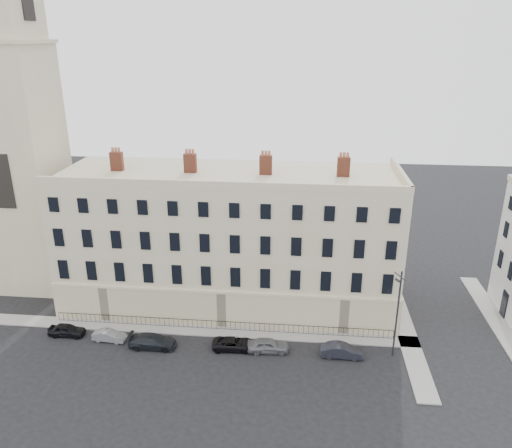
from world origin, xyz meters
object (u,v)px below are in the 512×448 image
object	(u,v)px
car_a	(67,330)
car_e	(268,345)
car_d	(234,344)
car_f	(342,351)
car_c	(153,341)
car_b	(109,336)
streetlamp	(397,311)

from	to	relation	value
car_a	car_e	xyz separation A→B (m)	(20.55, -0.72, 0.06)
car_a	car_d	xyz separation A→B (m)	(17.18, -0.64, -0.05)
car_d	car_f	world-z (taller)	car_f
car_c	car_d	world-z (taller)	car_c
car_b	streetlamp	xyz separation A→B (m)	(27.77, 0.20, 4.37)
car_a	streetlamp	distance (m)	32.69
car_d	car_a	bearing A→B (deg)	84.48
car_b	car_c	world-z (taller)	car_c
car_a	car_d	world-z (taller)	car_a
car_c	car_f	world-z (taller)	car_c
car_c	car_f	size ratio (longest dim) A/B	1.16
car_d	car_f	xyz separation A→B (m)	(10.39, -0.22, 0.09)
car_b	car_f	xyz separation A→B (m)	(22.94, -0.39, 0.11)
car_b	car_f	size ratio (longest dim) A/B	0.83
car_d	car_f	distance (m)	10.39
car_c	streetlamp	distance (m)	23.54
car_b	car_e	xyz separation A→B (m)	(15.92, -0.25, 0.13)
car_a	car_b	size ratio (longest dim) A/B	1.10
car_e	streetlamp	world-z (taller)	streetlamp
car_a	car_e	world-z (taller)	car_e
car_a	car_e	size ratio (longest dim) A/B	0.92
car_a	streetlamp	xyz separation A→B (m)	(32.40, -0.27, 4.29)
car_c	streetlamp	world-z (taller)	streetlamp
car_f	streetlamp	bearing A→B (deg)	-82.49
car_e	streetlamp	distance (m)	12.59
car_b	car_a	bearing A→B (deg)	88.20
car_a	car_d	bearing A→B (deg)	-93.18
streetlamp	car_f	bearing A→B (deg)	163.90
car_d	car_f	bearing A→B (deg)	-94.57
car_d	streetlamp	world-z (taller)	streetlamp
car_d	car_e	size ratio (longest dim) A/B	1.03
car_a	car_f	distance (m)	27.58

